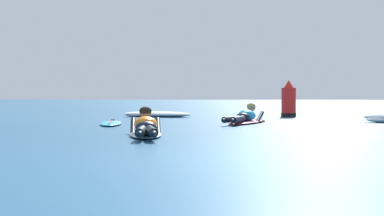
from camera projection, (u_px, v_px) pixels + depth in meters
ground_plane at (288, 120)px, 16.49m from camera, size 120.00×120.00×0.00m
surfer_near at (146, 128)px, 10.02m from camera, size 0.91×2.56×0.55m
surfer_far at (245, 118)px, 14.40m from camera, size 1.15×2.71×0.55m
drifting_surfboard at (111, 123)px, 13.96m from camera, size 0.92×2.29×0.16m
whitewater_mid_left at (157, 114)px, 18.62m from camera, size 2.42×1.45×0.18m
channel_marker_buoy at (289, 102)px, 18.75m from camera, size 0.47×0.47×1.15m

